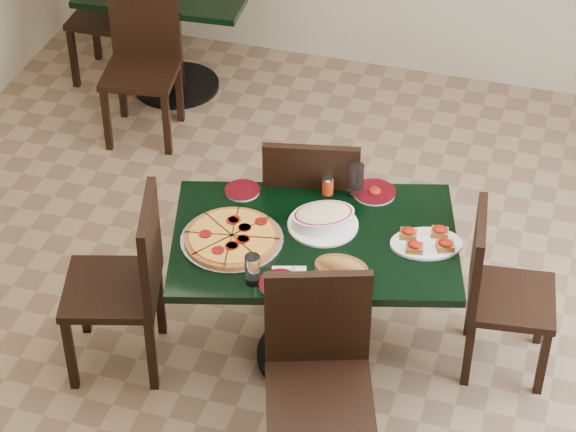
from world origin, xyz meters
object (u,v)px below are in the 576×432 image
(chair_far, at_px, (312,205))
(chair_right, at_px, (496,286))
(pepperoni_pizza, at_px, (232,238))
(bread_basket, at_px, (342,270))
(lasagna_casserole, at_px, (323,218))
(main_table, at_px, (314,268))
(back_chair_near, at_px, (143,55))
(chair_near, at_px, (318,367))
(bruschetta_platter, at_px, (427,241))
(chair_left, at_px, (129,277))
(back_chair_left, at_px, (119,8))
(back_table, at_px, (172,16))

(chair_far, distance_m, chair_right, 0.99)
(chair_far, xyz_separation_m, chair_right, (0.95, -0.25, -0.07))
(pepperoni_pizza, height_order, bread_basket, bread_basket)
(chair_right, xyz_separation_m, lasagna_casserole, (-0.79, -0.13, 0.32))
(lasagna_casserole, bearing_deg, main_table, -129.81)
(main_table, bearing_deg, back_chair_near, 117.42)
(chair_near, height_order, bruschetta_platter, chair_near)
(pepperoni_pizza, bearing_deg, bruschetta_platter, 14.81)
(chair_left, distance_m, bread_basket, 1.02)
(chair_right, relative_size, bread_basket, 3.48)
(chair_right, distance_m, bruschetta_platter, 0.46)
(chair_right, distance_m, pepperoni_pizza, 1.24)
(main_table, distance_m, back_chair_left, 2.87)
(pepperoni_pizza, relative_size, lasagna_casserole, 1.34)
(chair_far, bearing_deg, back_table, -61.68)
(chair_far, xyz_separation_m, lasagna_casserole, (0.16, -0.38, 0.25))
(back_chair_left, bearing_deg, bread_basket, 39.51)
(main_table, bearing_deg, chair_far, 91.26)
(main_table, xyz_separation_m, chair_far, (-0.14, 0.47, -0.02))
(back_chair_near, bearing_deg, bread_basket, -56.67)
(chair_near, xyz_separation_m, pepperoni_pizza, (-0.52, 0.43, 0.23))
(back_chair_near, bearing_deg, back_chair_left, 117.59)
(chair_right, bearing_deg, lasagna_casserole, 92.26)
(pepperoni_pizza, bearing_deg, chair_near, -39.47)
(back_table, height_order, pepperoni_pizza, pepperoni_pizza)
(chair_far, distance_m, chair_left, 0.99)
(main_table, height_order, lasagna_casserole, lasagna_casserole)
(back_table, distance_m, chair_right, 3.02)
(chair_far, bearing_deg, chair_left, 35.91)
(back_table, xyz_separation_m, chair_far, (1.39, -1.65, 0.03))
(bread_basket, bearing_deg, main_table, 133.07)
(chair_near, height_order, back_chair_left, chair_near)
(chair_left, height_order, bread_basket, chair_left)
(chair_near, bearing_deg, back_table, 103.81)
(back_chair_left, distance_m, bruschetta_platter, 3.16)
(chair_right, relative_size, lasagna_casserole, 2.50)
(chair_right, distance_m, back_chair_left, 3.32)
(chair_near, distance_m, pepperoni_pizza, 0.71)
(pepperoni_pizza, bearing_deg, chair_left, -165.08)
(chair_left, relative_size, back_chair_near, 1.02)
(back_table, height_order, bread_basket, bread_basket)
(chair_far, distance_m, bread_basket, 0.81)
(pepperoni_pizza, height_order, lasagna_casserole, lasagna_casserole)
(chair_far, relative_size, back_chair_left, 1.06)
(pepperoni_pizza, bearing_deg, lasagna_casserole, 31.57)
(lasagna_casserole, bearing_deg, back_chair_left, 102.14)
(lasagna_casserole, bearing_deg, bruschetta_platter, -30.83)
(back_chair_near, bearing_deg, chair_right, -40.45)
(chair_near, height_order, chair_right, chair_near)
(chair_near, bearing_deg, lasagna_casserole, 85.45)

